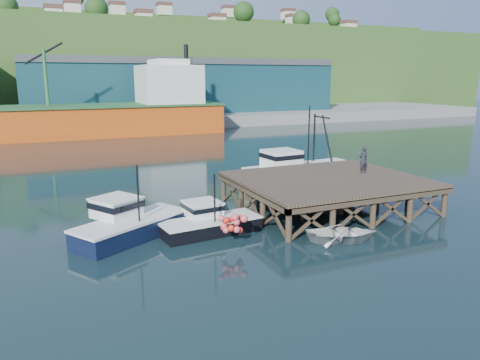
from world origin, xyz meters
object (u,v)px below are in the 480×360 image
trawler (301,170)px  dockworker (363,160)px  boat_black (209,221)px  boat_navy (128,222)px  dinghy (342,234)px

trawler → dockworker: bearing=-83.0°
trawler → boat_black: bearing=-148.5°
boat_black → boat_navy: bearing=160.9°
boat_navy → dockworker: size_ratio=3.69×
boat_navy → dockworker: bearing=-27.8°
dockworker → dinghy: bearing=43.5°
boat_black → dockworker: bearing=2.4°
dockworker → boat_black: bearing=6.7°
trawler → dinghy: (-4.83, -12.30, -0.94)m
dockworker → boat_navy: bearing=1.0°
boat_black → dockworker: size_ratio=3.12×
trawler → dockworker: 6.57m
boat_navy → boat_black: size_ratio=1.18×
boat_navy → trawler: (15.39, 6.94, 0.49)m
boat_navy → dinghy: boat_navy is taller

